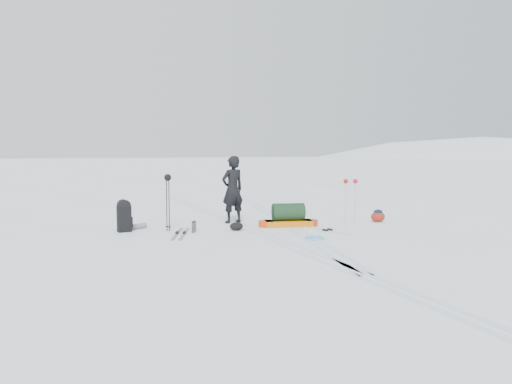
% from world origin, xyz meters
% --- Properties ---
extents(ground, '(200.00, 200.00, 0.00)m').
position_xyz_m(ground, '(0.00, 0.00, 0.00)').
color(ground, white).
rests_on(ground, ground).
extents(ski_tracks, '(3.38, 17.97, 0.01)m').
position_xyz_m(ski_tracks, '(0.61, 0.88, 0.00)').
color(ski_tracks, silver).
rests_on(ski_tracks, ground).
extents(skier, '(0.78, 0.63, 1.84)m').
position_xyz_m(skier, '(-0.12, 1.31, 0.92)').
color(skier, black).
rests_on(skier, ground).
extents(pulk_sled, '(1.64, 0.70, 0.61)m').
position_xyz_m(pulk_sled, '(1.11, 0.28, 0.23)').
color(pulk_sled, '#CA6F0B').
rests_on(pulk_sled, ground).
extents(expedition_rucksack, '(0.77, 0.66, 0.80)m').
position_xyz_m(expedition_rucksack, '(-3.00, 0.76, 0.37)').
color(expedition_rucksack, black).
rests_on(expedition_rucksack, ground).
extents(ski_poles_black, '(0.17, 0.18, 1.42)m').
position_xyz_m(ski_poles_black, '(-2.00, 0.53, 1.16)').
color(ski_poles_black, black).
rests_on(ski_poles_black, ground).
extents(ski_poles_silver, '(0.39, 0.15, 1.24)m').
position_xyz_m(ski_poles_silver, '(2.76, -0.05, 1.04)').
color(ski_poles_silver, silver).
rests_on(ski_poles_silver, ground).
extents(touring_skis_grey, '(0.74, 1.71, 0.06)m').
position_xyz_m(touring_skis_grey, '(-1.79, -0.04, 0.01)').
color(touring_skis_grey, '#96989E').
rests_on(touring_skis_grey, ground).
extents(touring_skis_white, '(0.64, 1.57, 0.06)m').
position_xyz_m(touring_skis_white, '(1.74, -0.76, 0.01)').
color(touring_skis_white, silver).
rests_on(touring_skis_white, ground).
extents(rope_coil, '(0.56, 0.56, 0.05)m').
position_xyz_m(rope_coil, '(0.98, -1.64, 0.03)').
color(rope_coil, '#60ACEA').
rests_on(rope_coil, ground).
extents(small_daypack, '(0.41, 0.31, 0.35)m').
position_xyz_m(small_daypack, '(3.78, 0.22, 0.17)').
color(small_daypack, maroon).
rests_on(small_daypack, ground).
extents(thermos_pair, '(0.17, 0.30, 0.29)m').
position_xyz_m(thermos_pair, '(-1.43, 0.12, 0.13)').
color(thermos_pair, '#515459').
rests_on(thermos_pair, ground).
extents(stuff_sack, '(0.40, 0.34, 0.21)m').
position_xyz_m(stuff_sack, '(-0.38, 0.05, 0.11)').
color(stuff_sack, black).
rests_on(stuff_sack, ground).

